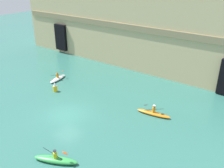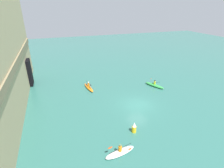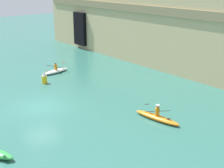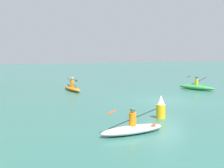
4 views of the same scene
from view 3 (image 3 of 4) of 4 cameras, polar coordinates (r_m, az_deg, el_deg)
name	(u,v)px [view 3 (image 3 of 4)]	position (r m, az deg, el deg)	size (l,w,h in m)	color
ground_plane	(40,107)	(24.51, -13.01, -4.11)	(120.00, 120.00, 0.00)	#2D665B
kayak_orange	(157,117)	(21.89, 8.25, -6.01)	(3.59, 1.16, 1.14)	orange
kayak_white	(56,71)	(32.90, -10.21, 2.38)	(1.31, 3.08, 1.09)	white
marker_buoy	(44,78)	(29.70, -12.28, 1.16)	(0.49, 0.49, 1.21)	yellow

